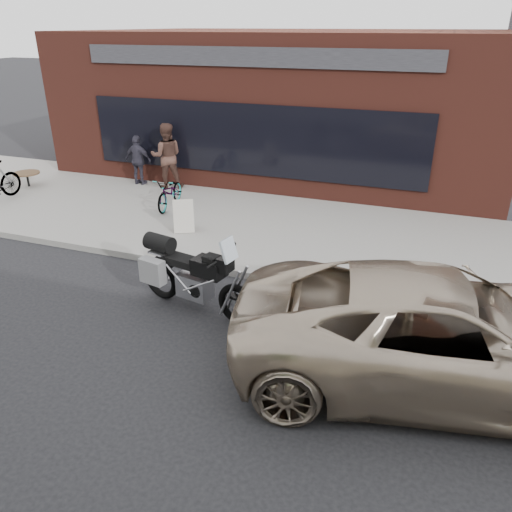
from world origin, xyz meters
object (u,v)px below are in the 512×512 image
sandwich_sign (184,215)px  cafe_table (27,174)px  minivan (443,333)px  cafe_patron_left (167,156)px  bicycle_front (170,192)px  cafe_patron_right (138,160)px  motorcycle (189,275)px

sandwich_sign → cafe_table: (-6.18, 1.58, 0.02)m
minivan → cafe_patron_left: (-8.00, 6.60, 0.31)m
minivan → bicycle_front: bearing=43.9°
minivan → bicycle_front: size_ratio=3.64×
bicycle_front → minivan: bearing=-42.5°
cafe_patron_left → cafe_patron_right: (-1.00, 0.00, -0.21)m
sandwich_sign → bicycle_front: bearing=101.9°
cafe_patron_right → minivan: bearing=145.0°
cafe_patron_left → cafe_patron_right: size_ratio=1.28×
cafe_patron_left → cafe_patron_right: 1.02m
motorcycle → sandwich_sign: (-1.68, 3.02, -0.13)m
cafe_patron_left → bicycle_front: bearing=94.3°
motorcycle → sandwich_sign: 3.46m
minivan → cafe_patron_left: cafe_patron_left is taller
minivan → cafe_patron_left: bearing=39.7°
motorcycle → cafe_table: bearing=161.6°
cafe_patron_left → motorcycle: bearing=95.5°
motorcycle → cafe_patron_left: 7.08m
cafe_patron_left → cafe_table: bearing=-7.8°
minivan → bicycle_front: 8.66m
sandwich_sign → cafe_patron_left: size_ratio=0.40×
sandwich_sign → cafe_table: bearing=138.4°
minivan → motorcycle: bearing=71.1°
sandwich_sign → cafe_patron_right: size_ratio=0.51×
cafe_table → sandwich_sign: bearing=-14.3°
cafe_table → minivan: bearing=-23.3°
bicycle_front → sandwich_sign: bearing=-58.0°
minivan → cafe_table: minivan is taller
sandwich_sign → cafe_patron_right: 4.29m
minivan → cafe_table: bearing=56.0°
minivan → cafe_patron_right: (-9.00, 6.60, 0.09)m
sandwich_sign → cafe_patron_left: 3.67m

